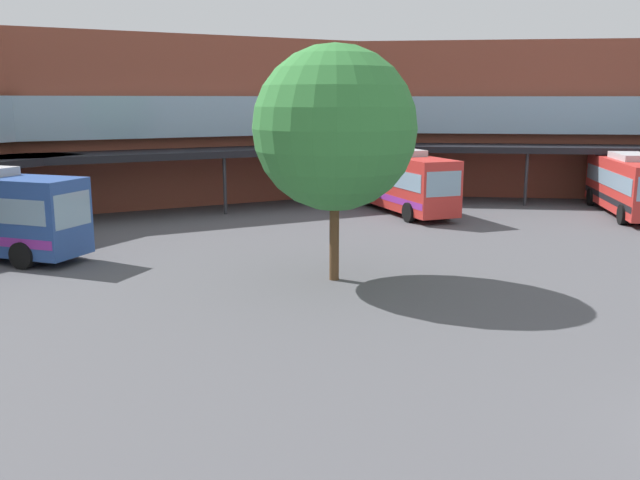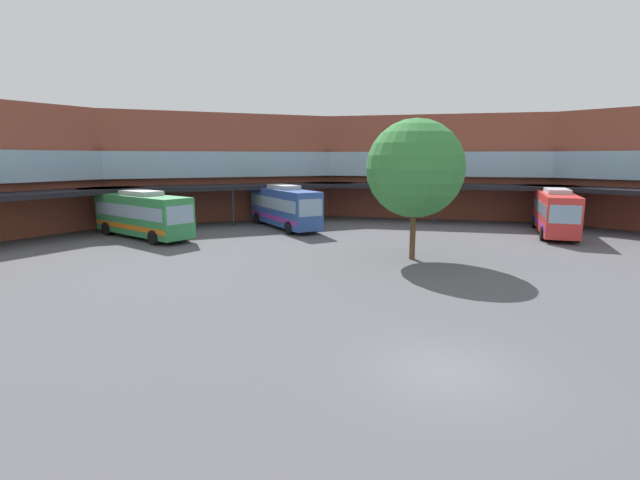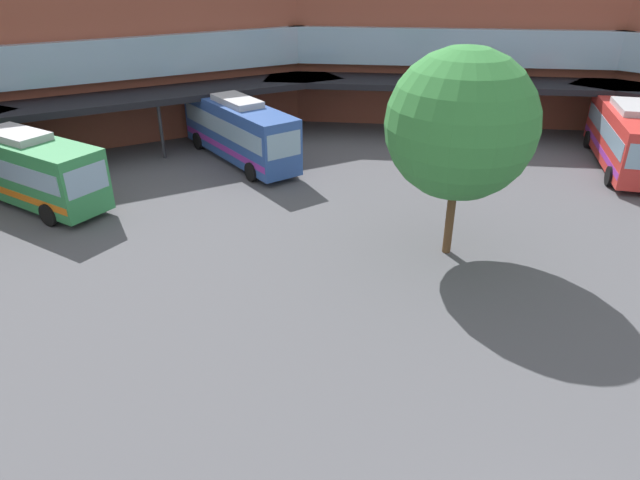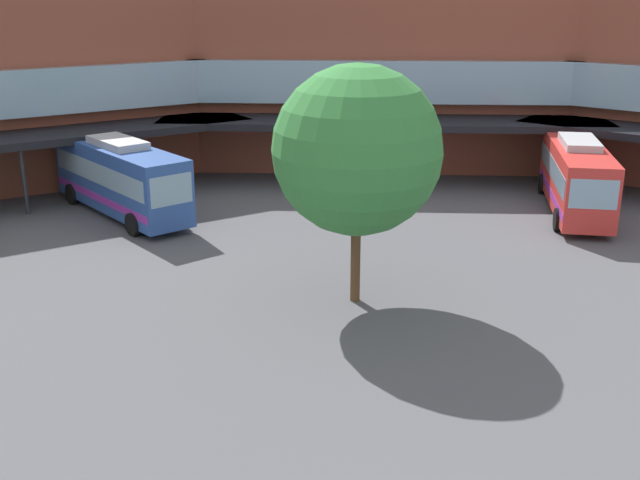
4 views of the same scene
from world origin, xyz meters
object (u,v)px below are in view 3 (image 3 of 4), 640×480
bus_0 (625,136)px  plaza_tree (461,125)px  bus_5 (23,167)px  bus_1 (239,129)px

bus_0 → plaza_tree: 16.97m
plaza_tree → bus_0: bearing=30.0°
bus_5 → bus_0: bearing=41.2°
bus_5 → plaza_tree: bearing=17.2°
bus_1 → bus_5: size_ratio=1.13×
bus_0 → bus_1: bus_1 is taller
bus_0 → bus_5: bus_0 is taller
bus_1 → bus_5: bus_1 is taller
bus_5 → bus_1: bearing=64.4°
bus_0 → plaza_tree: (-14.34, -8.27, 3.74)m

